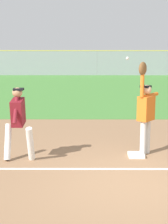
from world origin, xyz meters
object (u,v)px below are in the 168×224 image
object	(u,v)px
parked_car_black	(50,65)
parked_car_blue	(116,65)
first_base	(136,155)
runner	(18,119)
fielder	(146,110)
baseball	(127,58)

from	to	relation	value
parked_car_black	parked_car_blue	bearing A→B (deg)	3.48
first_base	runner	xyz separation A→B (m)	(-2.77, -0.31, 0.96)
fielder	parked_car_black	size ratio (longest dim) A/B	0.50
fielder	runner	bearing A→B (deg)	48.34
baseball	runner	bearing A→B (deg)	-168.81
first_base	baseball	distance (m)	2.34
fielder	parked_car_blue	xyz separation A→B (m)	(1.41, 26.45, -0.45)
first_base	parked_car_black	bearing A→B (deg)	99.82
parked_car_black	fielder	bearing A→B (deg)	-73.40
first_base	parked_car_blue	size ratio (longest dim) A/B	0.08
first_base	parked_car_blue	bearing A→B (deg)	86.48
baseball	parked_car_black	bearing A→B (deg)	99.40
fielder	parked_car_black	xyz separation A→B (m)	(-4.90, 26.75, -0.45)
parked_car_black	runner	bearing A→B (deg)	-79.81
runner	baseball	distance (m)	2.92
runner	baseball	xyz separation A→B (m)	(2.54, 0.50, 1.36)
parked_car_blue	fielder	bearing A→B (deg)	-98.57
parked_car_black	baseball	bearing A→B (deg)	-74.38
fielder	parked_car_blue	distance (m)	26.49
first_base	parked_car_black	size ratio (longest dim) A/B	0.08
first_base	parked_car_blue	xyz separation A→B (m)	(1.64, 26.66, 0.63)
fielder	baseball	size ratio (longest dim) A/B	30.81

